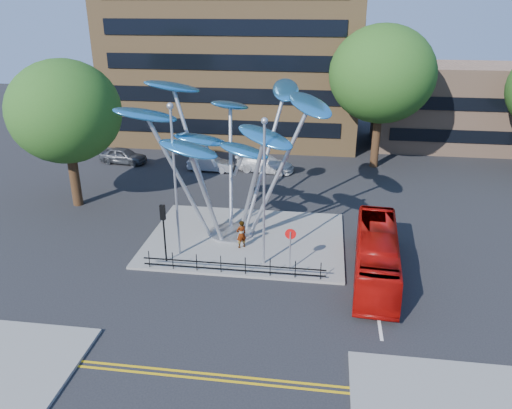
# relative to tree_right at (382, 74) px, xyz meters

# --- Properties ---
(ground) EXTENTS (120.00, 120.00, 0.00)m
(ground) POSITION_rel_tree_right_xyz_m (-8.00, -22.00, -8.04)
(ground) COLOR black
(ground) RESTS_ON ground
(traffic_island) EXTENTS (12.00, 9.00, 0.15)m
(traffic_island) POSITION_rel_tree_right_xyz_m (-9.00, -16.00, -7.96)
(traffic_island) COLOR slate
(traffic_island) RESTS_ON ground
(double_yellow_near) EXTENTS (40.00, 0.12, 0.01)m
(double_yellow_near) POSITION_rel_tree_right_xyz_m (-8.00, -28.00, -8.03)
(double_yellow_near) COLOR gold
(double_yellow_near) RESTS_ON ground
(double_yellow_far) EXTENTS (40.00, 0.12, 0.01)m
(double_yellow_far) POSITION_rel_tree_right_xyz_m (-8.00, -28.30, -8.03)
(double_yellow_far) COLOR gold
(double_yellow_far) RESTS_ON ground
(low_building_near) EXTENTS (15.00, 8.00, 8.00)m
(low_building_near) POSITION_rel_tree_right_xyz_m (8.00, 8.00, -4.04)
(low_building_near) COLOR #A37C60
(low_building_near) RESTS_ON ground
(tree_right) EXTENTS (8.80, 8.80, 12.11)m
(tree_right) POSITION_rel_tree_right_xyz_m (0.00, 0.00, 0.00)
(tree_right) COLOR black
(tree_right) RESTS_ON ground
(tree_left) EXTENTS (7.60, 7.60, 10.32)m
(tree_left) POSITION_rel_tree_right_xyz_m (-22.00, -12.00, -1.24)
(tree_left) COLOR black
(tree_left) RESTS_ON ground
(leaf_sculpture) EXTENTS (12.72, 9.54, 9.51)m
(leaf_sculpture) POSITION_rel_tree_right_xyz_m (-10.07, -15.32, -1.16)
(leaf_sculpture) COLOR #9EA0A5
(leaf_sculpture) RESTS_ON traffic_island
(street_lamp_left) EXTENTS (0.36, 0.36, 8.80)m
(street_lamp_left) POSITION_rel_tree_right_xyz_m (-12.50, -18.50, -2.68)
(street_lamp_left) COLOR #9EA0A5
(street_lamp_left) RESTS_ON traffic_island
(street_lamp_right) EXTENTS (0.36, 0.36, 8.30)m
(street_lamp_right) POSITION_rel_tree_right_xyz_m (-7.50, -19.00, -2.94)
(street_lamp_right) COLOR #9EA0A5
(street_lamp_right) RESTS_ON traffic_island
(traffic_light_island) EXTENTS (0.28, 0.18, 3.42)m
(traffic_light_island) POSITION_rel_tree_right_xyz_m (-13.00, -19.50, -5.42)
(traffic_light_island) COLOR black
(traffic_light_island) RESTS_ON traffic_island
(no_entry_sign_island) EXTENTS (0.60, 0.10, 2.45)m
(no_entry_sign_island) POSITION_rel_tree_right_xyz_m (-6.00, -19.48, -6.22)
(no_entry_sign_island) COLOR #9EA0A5
(no_entry_sign_island) RESTS_ON traffic_island
(pedestrian_railing_front) EXTENTS (10.00, 0.06, 1.00)m
(pedestrian_railing_front) POSITION_rel_tree_right_xyz_m (-9.00, -20.30, -7.48)
(pedestrian_railing_front) COLOR black
(pedestrian_railing_front) RESTS_ON traffic_island
(red_bus) EXTENTS (2.75, 9.19, 2.53)m
(red_bus) POSITION_rel_tree_right_xyz_m (-1.40, -19.25, -6.77)
(red_bus) COLOR #A40B07
(red_bus) RESTS_ON ground
(pedestrian) EXTENTS (0.75, 0.70, 1.73)m
(pedestrian) POSITION_rel_tree_right_xyz_m (-9.06, -17.26, -7.02)
(pedestrian) COLOR gray
(pedestrian) RESTS_ON traffic_island
(parked_car_left) EXTENTS (4.44, 2.27, 1.45)m
(parked_car_left) POSITION_rel_tree_right_xyz_m (-22.43, -2.20, -7.31)
(parked_car_left) COLOR #414449
(parked_car_left) RESTS_ON ground
(parked_car_mid) EXTENTS (4.01, 1.55, 1.30)m
(parked_car_mid) POSITION_rel_tree_right_xyz_m (-14.12, -3.19, -7.39)
(parked_car_mid) COLOR #B6B9BE
(parked_car_mid) RESTS_ON ground
(parked_car_right) EXTENTS (5.18, 2.67, 1.44)m
(parked_car_right) POSITION_rel_tree_right_xyz_m (-9.42, -2.67, -7.32)
(parked_car_right) COLOR silver
(parked_car_right) RESTS_ON ground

